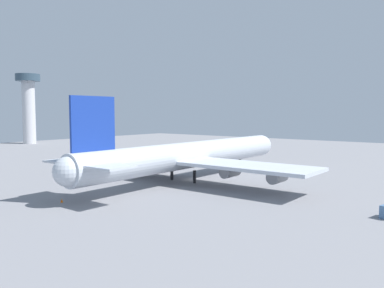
{
  "coord_description": "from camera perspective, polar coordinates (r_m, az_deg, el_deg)",
  "views": [
    {
      "loc": [
        -72.94,
        -57.43,
        15.99
      ],
      "look_at": [
        0.0,
        0.0,
        8.48
      ],
      "focal_mm": 36.96,
      "sensor_mm": 36.0,
      "label": 1
    }
  ],
  "objects": [
    {
      "name": "safety_cone_nose",
      "position": [
        122.42,
        8.96,
        -2.74
      ],
      "size": [
        0.57,
        0.57,
        0.82
      ],
      "primitive_type": "cone",
      "color": "orange",
      "rests_on": "ground_plane"
    },
    {
      "name": "cargo_airplane",
      "position": [
        92.98,
        -0.2,
        -1.64
      ],
      "size": [
        73.48,
        63.13,
        18.84
      ],
      "color": "silver",
      "rests_on": "ground_plane"
    },
    {
      "name": "control_tower",
      "position": [
        217.23,
        -22.52,
        5.55
      ],
      "size": [
        11.92,
        11.92,
        35.11
      ],
      "color": "silver",
      "rests_on": "ground_plane"
    },
    {
      "name": "catering_truck",
      "position": [
        130.58,
        1.49,
        -1.93
      ],
      "size": [
        5.06,
        4.44,
        2.18
      ],
      "color": "#333338",
      "rests_on": "ground_plane"
    },
    {
      "name": "safety_cone_tail",
      "position": [
        74.39,
        -18.28,
        -7.76
      ],
      "size": [
        0.48,
        0.48,
        0.68
      ],
      "primitive_type": "cone",
      "color": "orange",
      "rests_on": "ground_plane"
    },
    {
      "name": "fuel_truck",
      "position": [
        138.97,
        -0.11,
        -1.51
      ],
      "size": [
        4.44,
        3.89,
        2.16
      ],
      "color": "#333338",
      "rests_on": "ground_plane"
    },
    {
      "name": "ground_plane",
      "position": [
        94.2,
        0.0,
        -5.15
      ],
      "size": [
        293.92,
        293.92,
        0.0
      ],
      "primitive_type": "plane",
      "color": "gray"
    }
  ]
}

